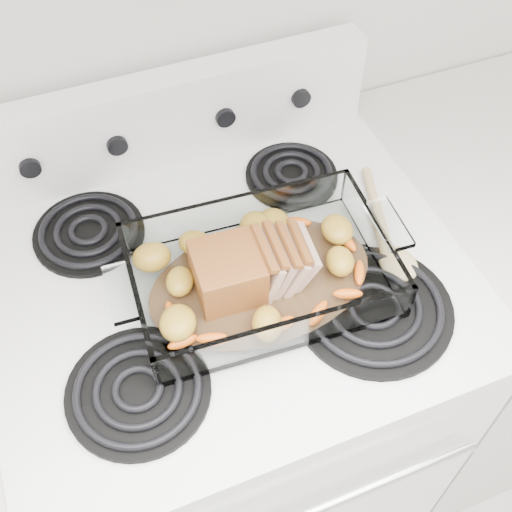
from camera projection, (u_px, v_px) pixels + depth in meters
name	position (u px, v px, depth m)	size (l,w,h in m)	color
electric_range	(232.00, 394.00, 1.41)	(0.78, 0.70, 1.12)	white
counter_right	(486.00, 305.00, 1.58)	(0.58, 0.68, 0.93)	silver
baking_dish	(261.00, 276.00, 1.01)	(0.40, 0.26, 0.08)	white
pork_roast	(244.00, 271.00, 0.99)	(0.19, 0.10, 0.08)	#974D1B
roast_vegetables	(251.00, 259.00, 1.03)	(0.33, 0.18, 0.04)	orange
wooden_spoon	(390.00, 240.00, 1.08)	(0.09, 0.25, 0.02)	#E4C08B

